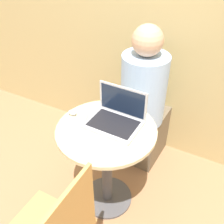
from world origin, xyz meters
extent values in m
plane|color=#9E704C|center=(0.00, 0.00, 0.00)|extent=(12.00, 12.00, 0.00)
cylinder|color=#4C4C51|center=(0.00, 0.00, 0.01)|extent=(0.37, 0.37, 0.02)
cylinder|color=#4C4C51|center=(0.00, 0.00, 0.35)|extent=(0.07, 0.07, 0.66)
cylinder|color=beige|center=(0.00, 0.00, 0.69)|extent=(0.63, 0.63, 0.02)
cube|color=#B7B7BC|center=(0.03, 0.04, 0.71)|extent=(0.34, 0.25, 0.02)
cube|color=black|center=(0.03, 0.04, 0.72)|extent=(0.30, 0.20, 0.00)
cube|color=#B7B7BC|center=(0.03, 0.16, 0.82)|extent=(0.33, 0.02, 0.20)
cube|color=#141E33|center=(0.03, 0.16, 0.82)|extent=(0.30, 0.01, 0.18)
cube|color=silver|center=(-0.19, 0.03, 0.71)|extent=(0.09, 0.11, 0.02)
ellipsoid|color=#B2B2B7|center=(-0.27, 0.02, 0.72)|extent=(0.06, 0.04, 0.03)
cylinder|color=tan|center=(-0.21, -0.44, 0.22)|extent=(0.04, 0.04, 0.43)
cube|color=brown|center=(0.04, 0.63, 0.22)|extent=(0.35, 0.49, 0.45)
cylinder|color=#9EBCE5|center=(0.04, 0.51, 0.72)|extent=(0.34, 0.34, 0.54)
sphere|color=tan|center=(0.04, 0.51, 1.10)|extent=(0.22, 0.22, 0.22)
camera|label=1|loc=(0.61, -1.08, 1.75)|focal=42.00mm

